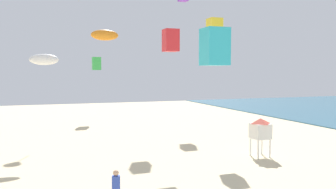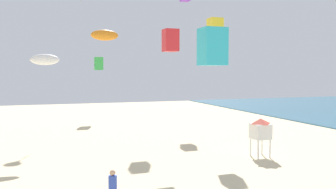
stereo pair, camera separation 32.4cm
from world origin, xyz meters
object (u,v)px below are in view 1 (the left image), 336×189
object	(u,v)px
kite_flyer	(116,188)
kite_green_box	(96,64)
lifeguard_stand	(260,129)
kite_red_box	(171,40)
kite_yellow_box_2	(214,29)
kite_cyan_box	(215,47)
kite_white_parafoil	(44,60)
kite_orange_parafoil	(105,35)

from	to	relation	value
kite_flyer	kite_green_box	size ratio (longest dim) A/B	1.07
kite_flyer	lifeguard_stand	xyz separation A→B (m)	(10.74, 5.71, 0.92)
kite_red_box	kite_yellow_box_2	distance (m)	4.94
lifeguard_stand	kite_yellow_box_2	size ratio (longest dim) A/B	1.67
kite_flyer	kite_cyan_box	distance (m)	7.51
kite_red_box	kite_cyan_box	size ratio (longest dim) A/B	0.86
lifeguard_stand	kite_red_box	size ratio (longest dim) A/B	1.75
kite_cyan_box	kite_yellow_box_2	xyz separation A→B (m)	(4.81, 9.39, 2.18)
kite_red_box	kite_white_parafoil	xyz separation A→B (m)	(-7.90, 3.99, -1.21)
kite_flyer	kite_white_parafoil	bearing A→B (deg)	-161.88
kite_white_parafoil	kite_orange_parafoil	distance (m)	4.95
lifeguard_stand	kite_green_box	xyz separation A→B (m)	(-7.61, 22.19, 4.83)
kite_white_parafoil	kite_green_box	world-z (taller)	kite_green_box
kite_cyan_box	kite_orange_parafoil	bearing A→B (deg)	113.45
kite_flyer	lifeguard_stand	size ratio (longest dim) A/B	0.64
kite_orange_parafoil	kite_yellow_box_2	world-z (taller)	kite_yellow_box_2
kite_white_parafoil	kite_yellow_box_2	bearing A→B (deg)	-8.74
lifeguard_stand	kite_white_parafoil	size ratio (longest dim) A/B	1.30
kite_flyer	lifeguard_stand	distance (m)	12.19
kite_yellow_box_2	kite_cyan_box	bearing A→B (deg)	-117.12
kite_red_box	lifeguard_stand	bearing A→B (deg)	-22.17
kite_orange_parafoil	kite_green_box	size ratio (longest dim) A/B	1.17
kite_cyan_box	kite_yellow_box_2	world-z (taller)	kite_yellow_box_2
kite_orange_parafoil	lifeguard_stand	bearing A→B (deg)	-19.21
kite_flyer	kite_orange_parafoil	size ratio (longest dim) A/B	0.92
kite_flyer	kite_green_box	world-z (taller)	kite_green_box
kite_flyer	kite_cyan_box	bearing A→B (deg)	103.72
kite_green_box	kite_yellow_box_2	size ratio (longest dim) A/B	1.00
kite_red_box	kite_orange_parafoil	size ratio (longest dim) A/B	0.82
kite_flyer	kite_green_box	xyz separation A→B (m)	(3.13, 27.90, 5.75)
kite_yellow_box_2	kite_orange_parafoil	bearing A→B (deg)	-173.30
kite_green_box	kite_red_box	bearing A→B (deg)	-83.97
kite_flyer	kite_red_box	xyz separation A→B (m)	(5.23, 7.95, 6.76)
lifeguard_stand	kite_orange_parafoil	world-z (taller)	kite_orange_parafoil
kite_white_parafoil	kite_orange_parafoil	xyz separation A→B (m)	(3.74, -2.87, 1.52)
kite_flyer	kite_cyan_box	world-z (taller)	kite_cyan_box
kite_flyer	lifeguard_stand	bearing A→B (deg)	123.55
kite_red_box	kite_green_box	world-z (taller)	kite_red_box
kite_white_parafoil	kite_green_box	xyz separation A→B (m)	(5.79, 15.96, 0.20)
kite_cyan_box	lifeguard_stand	bearing A→B (deg)	39.91
kite_flyer	kite_red_box	size ratio (longest dim) A/B	1.13
lifeguard_stand	kite_green_box	bearing A→B (deg)	99.79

